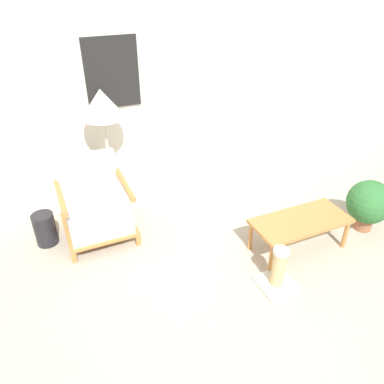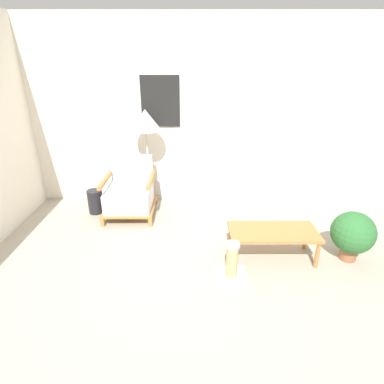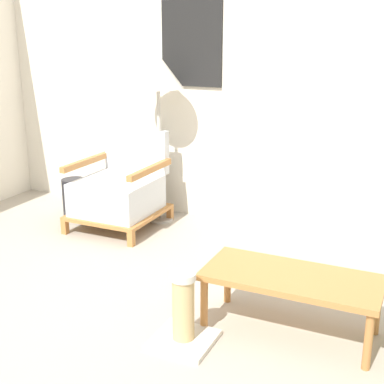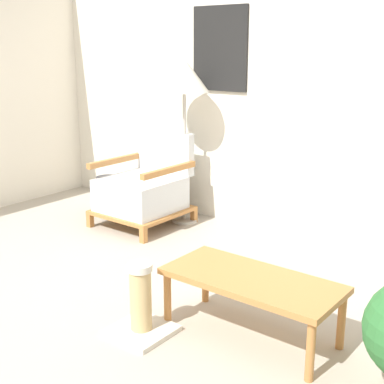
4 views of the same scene
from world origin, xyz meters
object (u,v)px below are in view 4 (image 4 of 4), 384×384
floor_lamp (184,80)px  coffee_table (252,284)px  vase (108,194)px  scratching_post (141,308)px  armchair (144,190)px

floor_lamp → coffee_table: size_ratio=1.51×
vase → scratching_post: size_ratio=0.83×
armchair → vase: size_ratio=2.33×
floor_lamp → coffee_table: (1.56, -1.35, -0.97)m
armchair → coffee_table: bearing=-30.8°
armchair → vase: armchair is taller
armchair → coffee_table: (1.81, -1.08, -0.01)m
armchair → coffee_table: 2.10m
armchair → vase: (-0.53, 0.05, -0.15)m
armchair → scratching_post: (1.31, -1.44, -0.17)m
floor_lamp → scratching_post: bearing=-58.2°
armchair → coffee_table: size_ratio=0.83×
scratching_post → coffee_table: bearing=35.6°
floor_lamp → vase: floor_lamp is taller
coffee_table → floor_lamp: bearing=139.0°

